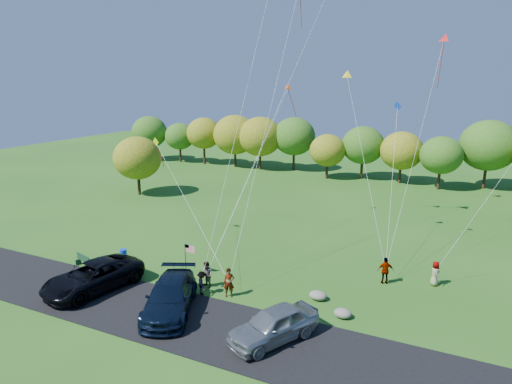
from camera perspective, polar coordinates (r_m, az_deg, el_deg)
ground at (r=30.28m, az=-3.79°, el=-12.51°), size 140.00×140.00×0.00m
asphalt_lane at (r=27.28m, az=-8.09°, el=-15.75°), size 44.00×6.00×0.06m
treeline at (r=61.37m, az=14.32°, el=5.31°), size 74.71×28.00×8.17m
minivan_dark at (r=31.98m, az=-19.72°, el=-9.92°), size 4.27×7.10×1.85m
minivan_navy at (r=28.07m, az=-10.71°, el=-12.76°), size 5.01×6.85×1.84m
minivan_silver at (r=24.95m, az=2.22°, el=-16.23°), size 4.30×5.62×1.79m
flyer_a at (r=29.45m, az=-3.40°, el=-11.24°), size 0.83×0.72×1.91m
flyer_b at (r=30.80m, az=-6.16°, el=-10.25°), size 1.06×0.95×1.78m
flyer_c at (r=29.93m, az=-6.78°, el=-11.25°), size 1.13×1.13×1.57m
flyer_d at (r=32.34m, az=15.88°, el=-9.43°), size 1.19×0.83×1.87m
flyer_e at (r=33.16m, az=21.46°, el=-9.46°), size 0.85×0.98×1.70m
park_bench at (r=36.18m, az=-20.68°, el=-7.97°), size 1.72×0.74×0.97m
trash_barrel at (r=36.67m, az=-16.26°, el=-7.50°), size 0.54×0.54×0.81m
flag_assembly at (r=32.61m, az=-8.50°, el=-7.44°), size 0.83×0.54×2.24m
boulder_near at (r=29.57m, az=7.76°, el=-12.69°), size 1.12×0.88×0.56m
boulder_far at (r=27.83m, az=10.79°, el=-14.67°), size 1.03×0.86×0.54m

